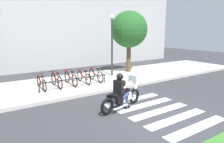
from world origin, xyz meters
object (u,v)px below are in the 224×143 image
Objects in this scene: bicycle_0 at (41,83)px; bicycle_4 at (96,75)px; bicycle_3 at (84,77)px; bicycle_1 at (57,80)px; tree_near_rack at (129,30)px; bicycle_2 at (71,78)px; street_lamp at (112,40)px; rider at (121,89)px; bike_rack at (75,79)px; motorcycle at (122,97)px.

bicycle_4 is (3.07, -0.00, 0.02)m from bicycle_0.
bicycle_4 is at bearing -0.07° from bicycle_3.
bicycle_4 is (2.31, 0.00, -0.01)m from bicycle_1.
bicycle_1 is at bearing -168.18° from tree_near_rack.
street_lamp reaches higher than bicycle_2.
rider is 7.14m from tree_near_rack.
bicycle_3 is at bearing 0.07° from bicycle_2.
rider is 4.15m from bicycle_1.
bike_rack is 0.84× the size of tree_near_rack.
bicycle_1 is (-1.20, 3.96, -0.31)m from rider.
street_lamp reaches higher than rider.
bicycle_1 is (0.77, -0.00, 0.03)m from bicycle_0.
bicycle_3 is 0.45× the size of bike_rack.
bicycle_2 is 5.61m from tree_near_rack.
rider reaches higher than bicycle_1.
street_lamp is (2.41, 0.77, 1.95)m from bicycle_3.
bicycle_1 is at bearing -168.88° from street_lamp.
motorcycle reaches higher than bicycle_3.
bicycle_4 reaches higher than bike_rack.
motorcycle is 4.44m from bicycle_0.
rider is 0.39× the size of bike_rack.
rider is at bearing -83.83° from bicycle_2.
bicycle_4 reaches higher than bicycle_3.
motorcycle is 3.98m from bicycle_2.
bicycle_1 is 0.44× the size of bike_rack.
bicycle_2 is at bearing -180.00° from bicycle_4.
tree_near_rack is at bearing 13.63° from bicycle_2.
bicycle_4 is at bearing -160.46° from tree_near_rack.
tree_near_rack is (4.08, 1.17, 2.59)m from bicycle_3.
bicycle_0 is (-2.04, 3.95, 0.03)m from motorcycle.
bicycle_1 is 1.54m from bicycle_3.
rider reaches higher than bicycle_0.
motorcycle reaches higher than bicycle_4.
bicycle_0 is 6.99m from tree_near_rack.
tree_near_rack is (5.61, 1.17, 2.57)m from bicycle_1.
bicycle_2 is 0.39× the size of tree_near_rack.
bicycle_1 is at bearing 106.81° from rider.
bicycle_0 is (-1.97, 3.96, -0.34)m from rider.
bicycle_2 is (1.54, -0.00, 0.02)m from bicycle_0.
bicycle_1 is at bearing -179.95° from bicycle_3.
bicycle_2 is 1.54m from bicycle_4.
street_lamp reaches higher than bicycle_0.
bicycle_2 is (-0.51, 3.95, 0.05)m from motorcycle.
motorcycle is at bearing -119.48° from street_lamp.
street_lamp is at bearing 17.83° from bicycle_3.
tree_near_rack is at bearing 49.72° from motorcycle.
bicycle_4 is (0.77, -0.00, 0.02)m from bicycle_3.
bike_rack is at bearing -19.86° from bicycle_0.
bicycle_2 is at bearing 90.00° from bike_rack.
bicycle_2 is at bearing -0.05° from bicycle_0.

